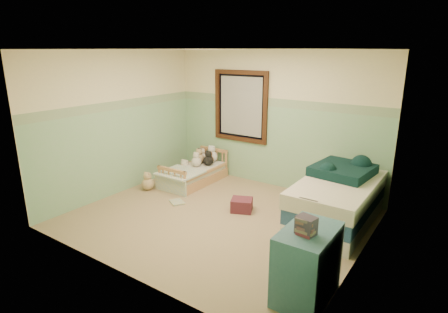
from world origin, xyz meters
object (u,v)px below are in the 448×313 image
Objects in this scene: plush_floor_cream at (185,172)px; twin_bed_frame at (336,215)px; toddler_bed_frame at (195,178)px; red_pillow at (242,205)px; plush_floor_tan at (148,184)px; dresser at (307,264)px; floor_book at (177,202)px.

plush_floor_cream is 0.14× the size of twin_bed_frame.
twin_bed_frame is (3.15, -0.22, -0.02)m from plush_floor_cream.
red_pillow is at bearing -22.76° from toddler_bed_frame.
plush_floor_tan is at bearing -119.07° from toddler_bed_frame.
red_pillow is at bearing 139.49° from dresser.
dresser is (0.30, -1.90, 0.27)m from twin_bed_frame.
toddler_bed_frame reaches higher than floor_book.
red_pillow is at bearing 47.89° from floor_book.
plush_floor_tan reaches higher than floor_book.
plush_floor_cream is (-0.31, 0.07, 0.04)m from toddler_bed_frame.
floor_book is at bearing -162.07° from red_pillow.
plush_floor_tan is at bearing -160.37° from floor_book.
toddler_bed_frame is at bearing 177.09° from twin_bed_frame.
floor_book is (-2.75, 1.08, -0.37)m from dresser.
dresser is 2.98m from floor_book.
plush_floor_cream is 4.06m from dresser.
plush_floor_tan is 0.87× the size of floor_book.
dresser is at bearing -81.04° from twin_bed_frame.
toddler_bed_frame is 0.32m from plush_floor_cream.
plush_floor_tan is 0.12× the size of twin_bed_frame.
plush_floor_cream reaches higher than red_pillow.
dresser is (3.59, -1.24, 0.27)m from plush_floor_tan.
twin_bed_frame is (2.84, -0.14, 0.02)m from toddler_bed_frame.
toddler_bed_frame is at bearing 142.14° from floor_book.
plush_floor_tan is 0.86m from floor_book.
dresser reaches higher than floor_book.
dresser is (3.14, -2.05, 0.30)m from toddler_bed_frame.
plush_floor_cream reaches higher than plush_floor_tan.
plush_floor_tan is 3.81m from dresser.
red_pillow reaches higher than floor_book.
red_pillow reaches higher than toddler_bed_frame.
floor_book is at bearing -56.08° from plush_floor_cream.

